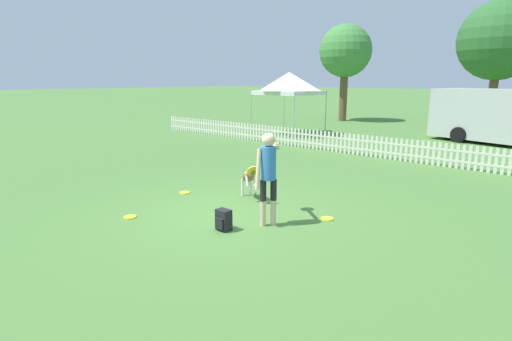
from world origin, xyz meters
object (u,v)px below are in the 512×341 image
frisbee_near_dog (327,219)px  tree_left_grove (345,52)px  leaping_dog (249,176)px  handler_person (268,167)px  backpack_on_grass (223,220)px  frisbee_midfield (185,193)px  tree_right_grove (499,41)px  canopy_tent_main (289,83)px  equipment_trailer (486,114)px  frisbee_near_handler (130,217)px

frisbee_near_dog → tree_left_grove: bearing=119.1°
leaping_dog → frisbee_near_dog: (2.06, 0.05, -0.54)m
leaping_dog → frisbee_near_dog: 2.13m
handler_person → frisbee_near_dog: 1.64m
backpack_on_grass → tree_left_grove: tree_left_grove is taller
frisbee_midfield → tree_right_grove: (1.54, 23.35, 5.03)m
frisbee_midfield → backpack_on_grass: backpack_on_grass is taller
frisbee_midfield → canopy_tent_main: 11.44m
backpack_on_grass → frisbee_near_dog: bearing=58.1°
backpack_on_grass → equipment_trailer: 15.21m
tree_left_grove → tree_right_grove: size_ratio=0.83×
frisbee_midfield → equipment_trailer: size_ratio=0.05×
frisbee_near_dog → tree_left_grove: (-9.67, 17.35, 4.44)m
handler_person → canopy_tent_main: 12.95m
tree_right_grove → handler_person: bearing=-86.7°
frisbee_near_dog → tree_right_grove: bearing=95.2°
frisbee_midfield → frisbee_near_handler: bearing=-72.0°
handler_person → equipment_trailer: (0.41, 14.38, 0.10)m
canopy_tent_main → equipment_trailer: (7.92, 3.92, -1.29)m
frisbee_midfield → backpack_on_grass: (2.49, -1.07, 0.18)m
handler_person → frisbee_near_dog: handler_person is taller
canopy_tent_main → equipment_trailer: canopy_tent_main is taller
frisbee_midfield → tree_left_grove: bearing=108.6°
handler_person → tree_left_grove: size_ratio=0.28×
backpack_on_grass → equipment_trailer: size_ratio=0.08×
equipment_trailer → tree_left_grove: tree_left_grove is taller
frisbee_near_dog → handler_person: bearing=-124.8°
tree_right_grove → leaping_dog: bearing=-90.0°
tree_left_grove → tree_right_grove: 9.30m
backpack_on_grass → canopy_tent_main: size_ratio=0.13×
backpack_on_grass → equipment_trailer: bearing=86.9°
frisbee_midfield → tree_right_grove: 23.94m
leaping_dog → equipment_trailer: equipment_trailer is taller
frisbee_midfield → backpack_on_grass: 2.71m
leaping_dog → tree_right_grove: size_ratio=0.13×
handler_person → backpack_on_grass: size_ratio=4.47×
handler_person → tree_left_grove: (-8.98, 18.34, 3.34)m
frisbee_near_dog → backpack_on_grass: backpack_on_grass is taller
leaping_dog → frisbee_near_dog: size_ratio=3.89×
handler_person → canopy_tent_main: (-7.51, 10.45, 1.40)m
frisbee_near_handler → tree_right_grove: bearing=87.9°
frisbee_midfield → tree_left_grove: 19.56m
frisbee_near_handler → backpack_on_grass: size_ratio=0.64×
leaping_dog → handler_person: bearing=90.4°
leaping_dog → tree_left_grove: tree_left_grove is taller
frisbee_midfield → equipment_trailer: bearing=76.8°
backpack_on_grass → canopy_tent_main: canopy_tent_main is taller
equipment_trailer → leaping_dog: bearing=-84.4°
leaping_dog → tree_right_grove: 23.14m
handler_person → leaping_dog: 1.76m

